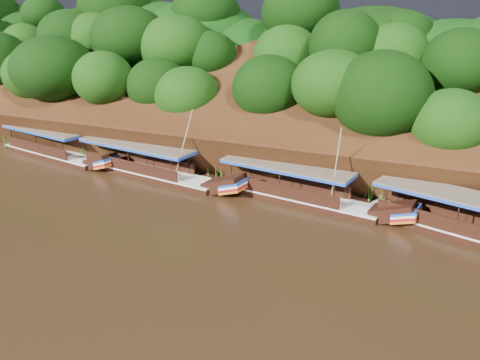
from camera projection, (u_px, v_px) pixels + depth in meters
name	position (u px, v px, depth m)	size (l,w,h in m)	color
ground	(239.00, 246.00, 27.28)	(160.00, 160.00, 0.00)	black
riverbank	(334.00, 130.00, 46.09)	(120.00, 30.06, 19.40)	black
boat_1	(305.00, 195.00, 33.26)	(14.91, 4.11, 6.50)	black
boat_2	(154.00, 170.00, 38.36)	(16.67, 4.33, 6.52)	black
boat_3	(57.00, 152.00, 43.43)	(14.61, 4.56, 3.07)	black
reeds	(259.00, 177.00, 36.00)	(50.83, 2.30, 2.14)	#2F6719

